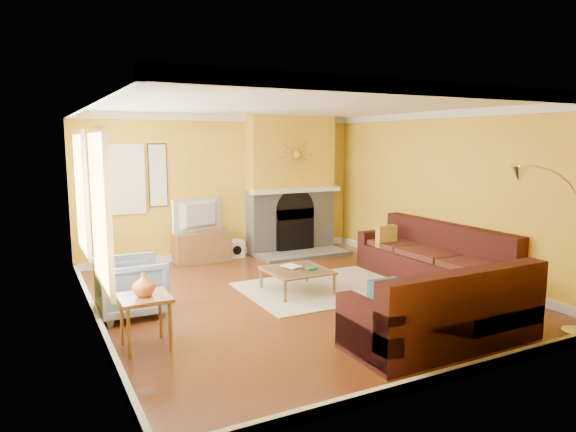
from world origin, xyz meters
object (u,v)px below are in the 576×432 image
side_table (145,322)px  arc_lamp (553,257)px  sectional_sofa (394,269)px  armchair (132,287)px  media_console (202,247)px  coffee_table (297,280)px

side_table → arc_lamp: (3.95, -1.91, 0.69)m
sectional_sofa → armchair: bearing=162.9°
side_table → media_console: bearing=63.5°
sectional_sofa → arc_lamp: arc_lamp is taller
sectional_sofa → armchair: sectional_sofa is taller
sectional_sofa → arc_lamp: size_ratio=1.97×
coffee_table → media_console: (-0.64, 2.51, 0.11)m
media_console → armchair: 2.97m
sectional_sofa → armchair: (-3.39, 1.04, -0.08)m
side_table → armchair: bearing=86.3°
sectional_sofa → media_console: size_ratio=3.79×
coffee_table → armchair: (-2.35, 0.08, 0.20)m
sectional_sofa → coffee_table: sectional_sofa is taller
arc_lamp → media_console: bearing=111.5°
sectional_sofa → coffee_table: 1.43m
coffee_table → sectional_sofa: bearing=-42.8°
sectional_sofa → coffee_table: size_ratio=4.38×
coffee_table → arc_lamp: 3.45m
sectional_sofa → media_console: (-1.67, 3.46, -0.17)m
sectional_sofa → side_table: size_ratio=6.67×
sectional_sofa → coffee_table: (-1.03, 0.95, -0.28)m
coffee_table → arc_lamp: arc_lamp is taller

